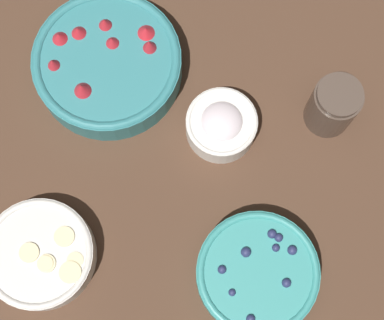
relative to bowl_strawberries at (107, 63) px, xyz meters
The scene contains 6 objects.
ground_plane 0.29m from the bowl_strawberries, 131.75° to the left, with size 4.00×4.00×0.00m, color #4C3323.
bowl_strawberries is the anchor object (origin of this frame).
bowl_blueberries 0.42m from the bowl_strawberries, 129.06° to the left, with size 0.19×0.19×0.06m.
bowl_bananas 0.33m from the bowl_strawberries, 77.10° to the left, with size 0.17×0.17×0.05m.
bowl_cream 0.22m from the bowl_strawberries, 155.21° to the left, with size 0.11×0.11×0.06m.
jar_chocolate 0.37m from the bowl_strawberries, behind, with size 0.08×0.08×0.11m.
Camera 1 is at (0.03, 0.18, 1.02)m, focal length 60.00 mm.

